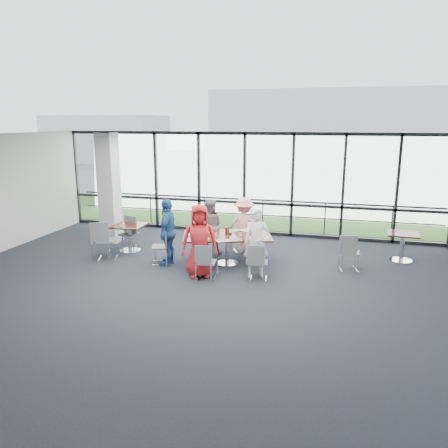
% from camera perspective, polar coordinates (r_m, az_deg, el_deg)
% --- Properties ---
extents(floor, '(12.00, 10.00, 0.02)m').
position_cam_1_polar(floor, '(9.49, -4.10, -8.54)').
color(floor, '#20242F').
rests_on(floor, ground).
extents(ceiling, '(12.00, 10.00, 0.04)m').
position_cam_1_polar(ceiling, '(8.82, -4.45, 11.21)').
color(ceiling, silver).
rests_on(ceiling, ground).
extents(wall_front, '(12.00, 0.10, 3.20)m').
position_cam_1_polar(wall_front, '(4.83, -24.78, -11.38)').
color(wall_front, silver).
rests_on(wall_front, ground).
extents(curtain_wall_back, '(12.00, 0.10, 3.20)m').
position_cam_1_polar(curtain_wall_back, '(13.76, 2.69, 5.28)').
color(curtain_wall_back, white).
rests_on(curtain_wall_back, ground).
extents(structural_column, '(0.50, 0.50, 3.20)m').
position_cam_1_polar(structural_column, '(13.20, -14.77, 4.52)').
color(structural_column, silver).
rests_on(structural_column, ground).
extents(apron, '(80.00, 70.00, 0.02)m').
position_cam_1_polar(apron, '(18.87, 5.95, 2.43)').
color(apron, gray).
rests_on(apron, ground).
extents(grass_strip, '(80.00, 5.00, 0.01)m').
position_cam_1_polar(grass_strip, '(16.93, 4.84, 1.30)').
color(grass_strip, '#3A6323').
rests_on(grass_strip, ground).
extents(hangar_main, '(24.00, 10.00, 6.00)m').
position_cam_1_polar(hangar_main, '(40.32, 17.09, 11.99)').
color(hangar_main, silver).
rests_on(hangar_main, ground).
extents(hangar_aux, '(10.00, 6.00, 4.00)m').
position_cam_1_polar(hangar_aux, '(41.94, -15.04, 10.78)').
color(hangar_aux, silver).
rests_on(hangar_aux, ground).
extents(guard_rail, '(12.00, 0.06, 0.06)m').
position_cam_1_polar(guard_rail, '(14.53, 3.16, 1.30)').
color(guard_rail, '#2D2D33').
rests_on(guard_rail, ground).
extents(main_table, '(2.42, 1.77, 0.75)m').
position_cam_1_polar(main_table, '(10.89, 0.41, -1.99)').
color(main_table, '#360D0B').
rests_on(main_table, ground).
extents(side_table_left, '(0.86, 0.86, 0.75)m').
position_cam_1_polar(side_table_left, '(12.24, -12.27, -0.65)').
color(side_table_left, '#360D0B').
rests_on(side_table_left, ground).
extents(side_table_right, '(0.80, 0.80, 0.75)m').
position_cam_1_polar(side_table_right, '(12.01, 22.32, -1.71)').
color(side_table_right, '#360D0B').
rests_on(side_table_right, ground).
extents(diner_near_left, '(0.97, 0.80, 1.70)m').
position_cam_1_polar(diner_near_left, '(9.98, -3.22, -2.21)').
color(diner_near_left, red).
rests_on(diner_near_left, ground).
extents(diner_near_right, '(0.70, 0.61, 1.61)m').
position_cam_1_polar(diner_near_right, '(9.98, 4.26, -2.48)').
color(diner_near_right, white).
rests_on(diner_near_right, ground).
extents(diner_far_left, '(0.79, 0.55, 1.50)m').
position_cam_1_polar(diner_far_left, '(11.77, -1.91, -0.31)').
color(diner_far_left, slate).
rests_on(diner_far_left, ground).
extents(diner_far_right, '(1.02, 0.57, 1.53)m').
position_cam_1_polar(diner_far_right, '(11.79, 2.64, -0.20)').
color(diner_far_right, pink).
rests_on(diner_far_right, ground).
extents(diner_end, '(0.62, 1.03, 1.68)m').
position_cam_1_polar(diner_end, '(10.89, -7.34, -1.04)').
color(diner_end, '#235189').
rests_on(diner_end, ground).
extents(chair_main_nl, '(0.45, 0.45, 0.82)m').
position_cam_1_polar(chair_main_nl, '(9.90, -2.26, -4.99)').
color(chair_main_nl, slate).
rests_on(chair_main_nl, ground).
extents(chair_main_nr, '(0.46, 0.46, 0.82)m').
position_cam_1_polar(chair_main_nr, '(9.90, 4.55, -5.01)').
color(chair_main_nr, slate).
rests_on(chair_main_nr, ground).
extents(chair_main_fl, '(0.49, 0.49, 0.88)m').
position_cam_1_polar(chair_main_fl, '(12.00, -2.73, -1.56)').
color(chair_main_fl, slate).
rests_on(chair_main_fl, ground).
extents(chair_main_fr, '(0.54, 0.54, 0.81)m').
position_cam_1_polar(chair_main_fr, '(12.04, 2.29, -1.68)').
color(chair_main_fr, slate).
rests_on(chair_main_fr, ground).
extents(chair_main_end, '(0.55, 0.55, 0.87)m').
position_cam_1_polar(chair_main_end, '(11.08, -8.27, -2.97)').
color(chair_main_end, slate).
rests_on(chair_main_end, ground).
extents(chair_spare_la, '(0.62, 0.62, 0.99)m').
position_cam_1_polar(chair_spare_la, '(11.71, -15.05, -2.12)').
color(chair_spare_la, slate).
rests_on(chair_spare_la, ground).
extents(chair_spare_lb, '(0.54, 0.54, 0.91)m').
position_cam_1_polar(chair_spare_lb, '(12.37, -12.27, -1.33)').
color(chair_spare_lb, slate).
rests_on(chair_spare_lb, ground).
extents(chair_spare_r, '(0.51, 0.51, 0.89)m').
position_cam_1_polar(chair_spare_r, '(10.90, 16.04, -3.60)').
color(chair_spare_r, slate).
rests_on(chair_spare_r, ground).
extents(plate_nl, '(0.25, 0.25, 0.01)m').
position_cam_1_polar(plate_nl, '(10.50, -2.58, -1.94)').
color(plate_nl, white).
rests_on(plate_nl, main_table).
extents(plate_nr, '(0.27, 0.27, 0.01)m').
position_cam_1_polar(plate_nr, '(10.59, 3.72, -1.83)').
color(plate_nr, white).
rests_on(plate_nr, main_table).
extents(plate_fl, '(0.28, 0.28, 0.01)m').
position_cam_1_polar(plate_fl, '(11.18, -2.40, -0.99)').
color(plate_fl, white).
rests_on(plate_fl, main_table).
extents(plate_fr, '(0.28, 0.28, 0.01)m').
position_cam_1_polar(plate_fr, '(11.32, 2.84, -0.82)').
color(plate_fr, white).
rests_on(plate_fr, main_table).
extents(plate_end, '(0.24, 0.24, 0.01)m').
position_cam_1_polar(plate_end, '(10.86, -4.41, -1.45)').
color(plate_end, white).
rests_on(plate_end, main_table).
extents(tumbler_a, '(0.07, 0.07, 0.14)m').
position_cam_1_polar(tumbler_a, '(10.57, -1.03, -1.46)').
color(tumbler_a, white).
rests_on(tumbler_a, main_table).
extents(tumbler_b, '(0.07, 0.07, 0.14)m').
position_cam_1_polar(tumbler_b, '(10.66, 2.20, -1.34)').
color(tumbler_b, white).
rests_on(tumbler_b, main_table).
extents(tumbler_c, '(0.06, 0.06, 0.13)m').
position_cam_1_polar(tumbler_c, '(11.17, 0.35, -0.69)').
color(tumbler_c, white).
rests_on(tumbler_c, main_table).
extents(tumbler_d, '(0.06, 0.06, 0.13)m').
position_cam_1_polar(tumbler_d, '(10.63, -3.89, -1.45)').
color(tumbler_d, white).
rests_on(tumbler_d, main_table).
extents(menu_a, '(0.40, 0.36, 0.00)m').
position_cam_1_polar(menu_a, '(10.34, -0.10, -2.20)').
color(menu_a, beige).
rests_on(menu_a, main_table).
extents(menu_b, '(0.36, 0.28, 0.00)m').
position_cam_1_polar(menu_b, '(10.66, 5.08, -1.77)').
color(menu_b, beige).
rests_on(menu_b, main_table).
extents(menu_c, '(0.30, 0.34, 0.00)m').
position_cam_1_polar(menu_c, '(11.36, 1.44, -0.79)').
color(menu_c, beige).
rests_on(menu_c, main_table).
extents(condiment_caddy, '(0.10, 0.07, 0.04)m').
position_cam_1_polar(condiment_caddy, '(10.93, 0.75, -1.25)').
color(condiment_caddy, black).
rests_on(condiment_caddy, main_table).
extents(ketchup_bottle, '(0.06, 0.06, 0.18)m').
position_cam_1_polar(ketchup_bottle, '(10.93, 0.29, -0.88)').
color(ketchup_bottle, '#AA0300').
rests_on(ketchup_bottle, main_table).
extents(green_bottle, '(0.05, 0.05, 0.20)m').
position_cam_1_polar(green_bottle, '(10.90, 0.60, -0.86)').
color(green_bottle, '#196925').
rests_on(green_bottle, main_table).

